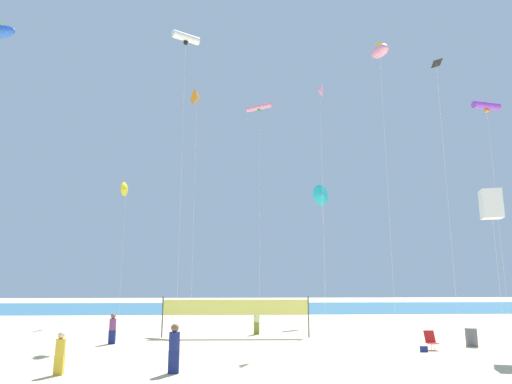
{
  "coord_description": "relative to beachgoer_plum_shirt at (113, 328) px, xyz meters",
  "views": [
    {
      "loc": [
        -2.36,
        -17.05,
        3.52
      ],
      "look_at": [
        -1.38,
        6.24,
        8.03
      ],
      "focal_mm": 30.83,
      "sensor_mm": 36.0,
      "label": 1
    }
  ],
  "objects": [
    {
      "name": "ground_plane",
      "position": [
        9.04,
        -7.79,
        -0.84
      ],
      "size": [
        120.0,
        120.0,
        0.0
      ],
      "primitive_type": "plane",
      "color": "beige"
    },
    {
      "name": "ocean_band",
      "position": [
        9.04,
        27.93,
        -0.84
      ],
      "size": [
        120.0,
        20.0,
        0.01
      ],
      "primitive_type": "cube",
      "color": "teal",
      "rests_on": "ground"
    },
    {
      "name": "beachgoer_plum_shirt",
      "position": [
        0.0,
        0.0,
        0.0
      ],
      "size": [
        0.36,
        0.36,
        1.57
      ],
      "rotation": [
        0.0,
        0.0,
        2.58
      ],
      "color": "navy",
      "rests_on": "ground"
    },
    {
      "name": "beachgoer_mustard_shirt",
      "position": [
        0.18,
        -7.59,
        -0.02
      ],
      "size": [
        0.35,
        0.35,
        1.53
      ],
      "rotation": [
        0.0,
        0.0,
        4.27
      ],
      "color": "gold",
      "rests_on": "ground"
    },
    {
      "name": "beachgoer_sage_shirt",
      "position": [
        7.91,
        3.66,
        0.03
      ],
      "size": [
        0.37,
        0.37,
        1.63
      ],
      "rotation": [
        0.0,
        0.0,
        1.84
      ],
      "color": "olive",
      "rests_on": "ground"
    },
    {
      "name": "beachgoer_navy_shirt",
      "position": [
        4.34,
        -7.48,
        0.11
      ],
      "size": [
        0.41,
        0.41,
        1.78
      ],
      "rotation": [
        0.0,
        0.0,
        5.95
      ],
      "color": "navy",
      "rests_on": "ground"
    },
    {
      "name": "folding_beach_chair",
      "position": [
        16.28,
        -2.54,
        -0.37
      ],
      "size": [
        0.52,
        0.65,
        0.89
      ],
      "rotation": [
        0.0,
        0.0,
        0.2
      ],
      "color": "red",
      "rests_on": "ground"
    },
    {
      "name": "trash_barrel",
      "position": [
        18.86,
        -1.53,
        -0.39
      ],
      "size": [
        0.58,
        0.58,
        0.89
      ],
      "primitive_type": "cylinder",
      "color": "#595960",
      "rests_on": "ground"
    },
    {
      "name": "volleyball_net",
      "position": [
        6.6,
        2.28,
        0.8
      ],
      "size": [
        8.79,
        0.3,
        2.4
      ],
      "color": "#4C4C51",
      "rests_on": "ground"
    },
    {
      "name": "beach_handbag",
      "position": [
        15.62,
        -3.19,
        -0.71
      ],
      "size": [
        0.33,
        0.17,
        0.27
      ],
      "primitive_type": "cube",
      "color": "navy",
      "rests_on": "ground"
    },
    {
      "name": "kite_white_tube",
      "position": [
        3.24,
        1.28,
        17.81
      ],
      "size": [
        1.8,
        1.37,
        18.97
      ],
      "color": "silver",
      "rests_on": "ground"
    },
    {
      "name": "kite_pink_inflatable",
      "position": [
        15.03,
        -1.18,
        15.82
      ],
      "size": [
        0.9,
        2.21,
        17.29
      ],
      "color": "silver",
      "rests_on": "ground"
    },
    {
      "name": "kite_yellow_delta",
      "position": [
        -2.82,
        12.12,
        9.99
      ],
      "size": [
        0.61,
        1.27,
        11.46
      ],
      "color": "silver",
      "rests_on": "ground"
    },
    {
      "name": "kite_pink_tube",
      "position": [
        8.52,
        12.06,
        17.47
      ],
      "size": [
        2.37,
        1.74,
        18.59
      ],
      "color": "silver",
      "rests_on": "ground"
    },
    {
      "name": "kite_white_box",
      "position": [
        19.64,
        -3.18,
        6.34
      ],
      "size": [
        1.17,
        1.17,
        7.93
      ],
      "color": "silver",
      "rests_on": "ground"
    },
    {
      "name": "kite_violet_tube",
      "position": [
        22.23,
        0.56,
        13.19
      ],
      "size": [
        1.92,
        0.86,
        14.31
      ],
      "color": "silver",
      "rests_on": "ground"
    },
    {
      "name": "kite_orange_delta",
      "position": [
        3.6,
        5.66,
        15.6
      ],
      "size": [
        0.96,
        1.2,
        17.02
      ],
      "color": "silver",
      "rests_on": "ground"
    },
    {
      "name": "kite_cyan_delta",
      "position": [
        13.71,
        11.05,
        9.43
      ],
      "size": [
        1.64,
        1.24,
        11.17
      ],
      "color": "silver",
      "rests_on": "ground"
    },
    {
      "name": "kite_black_diamond",
      "position": [
        16.75,
        -4.44,
        13.08
      ],
      "size": [
        0.74,
        0.74,
        14.48
      ],
      "color": "silver",
      "rests_on": "ground"
    },
    {
      "name": "kite_pink_delta",
      "position": [
        12.22,
        3.14,
        15.16
      ],
      "size": [
        0.59,
        0.97,
        16.53
      ],
      "color": "silver",
      "rests_on": "ground"
    }
  ]
}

